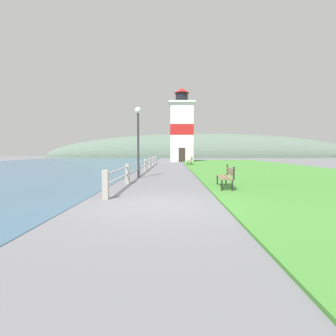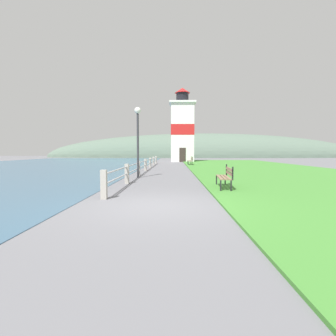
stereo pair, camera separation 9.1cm
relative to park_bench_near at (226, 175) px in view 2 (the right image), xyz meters
name	(u,v)px [view 2 (the right image)]	position (x,y,z in m)	size (l,w,h in m)	color
ground_plane	(156,206)	(-2.54, -3.32, -0.54)	(160.00, 160.00, 0.00)	slate
grass_verge	(262,169)	(5.25, 11.39, -0.51)	(12.00, 44.11, 0.06)	#428433
seawall_railing	(145,164)	(-4.23, 9.68, -0.01)	(0.18, 24.18, 0.92)	#A8A399
park_bench_near	(226,175)	(0.00, 0.00, 0.00)	(0.62, 1.93, 0.94)	#846B51
park_bench_midway	(191,160)	(-0.20, 18.31, 0.00)	(0.50, 1.88, 0.94)	#846B51
lighthouse	(182,129)	(-0.81, 27.95, 4.17)	(3.73, 3.73, 10.62)	white
lamp_post	(138,129)	(-4.08, 4.40, 2.20)	(0.36, 0.36, 3.96)	#333338
distant_hillside	(203,157)	(5.46, 56.09, -0.54)	(80.00, 16.00, 12.00)	#566B5B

